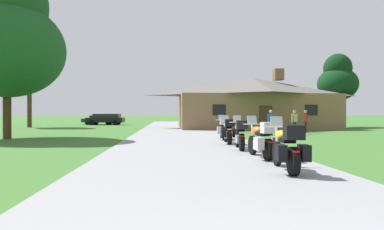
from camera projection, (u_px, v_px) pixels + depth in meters
ground_plane at (182, 136)px, 21.38m from camera, size 500.00×500.00×0.00m
asphalt_driveway at (184, 138)px, 19.39m from camera, size 6.40×80.00×0.06m
motorcycle_yellow_nearest_to_camera at (287, 149)px, 7.95m from camera, size 0.81×2.08×1.30m
motorcycle_orange_second_in_row at (262, 141)px, 10.35m from camera, size 0.79×2.08×1.30m
motorcycle_orange_third_in_row at (240, 135)px, 13.01m from camera, size 0.67×2.08×1.30m
motorcycle_silver_fourth_in_row at (228, 132)px, 15.52m from camera, size 0.77×2.08×1.30m
motorcycle_silver_farthest_in_row at (223, 129)px, 18.02m from camera, size 0.78×2.08×1.30m
stone_lodge at (253, 102)px, 33.05m from camera, size 15.00×9.26×5.80m
bystander_red_shirt_near_lodge at (306, 120)px, 25.33m from camera, size 0.33×0.52×1.69m
bystander_tan_shirt_beside_signpost at (294, 121)px, 23.20m from camera, size 0.50×0.36×1.69m
bystander_blue_shirt_by_tree at (271, 121)px, 22.15m from camera, size 0.47×0.39×1.67m
tree_right_of_lodge at (338, 80)px, 35.90m from camera, size 4.14×4.14×7.77m
tree_left_near at (7, 36)px, 19.13m from camera, size 6.34×6.34×9.95m
tree_left_far at (29, 57)px, 35.14m from camera, size 4.80×4.80×10.43m
parked_black_suv_far_left at (106, 119)px, 42.83m from camera, size 4.74×2.21×1.40m
parked_navy_sedan_far_left at (99, 120)px, 44.33m from camera, size 4.24×1.99×1.20m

